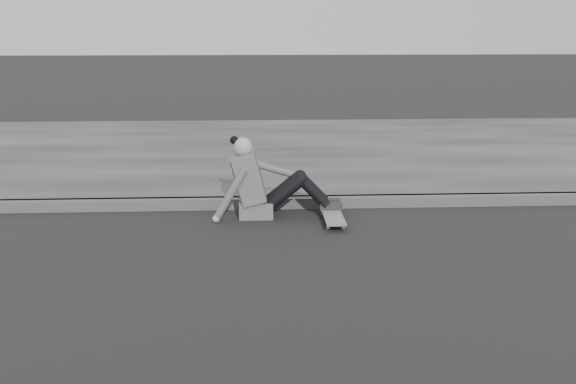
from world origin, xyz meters
name	(u,v)px	position (x,y,z in m)	size (l,w,h in m)	color
curb	(509,199)	(0.00, 2.58, 0.06)	(24.00, 0.16, 0.12)	#474747
sidewalk	(437,150)	(0.00, 5.60, 0.06)	(24.00, 6.00, 0.12)	#383838
skateboard	(332,215)	(-2.11, 2.01, 0.07)	(0.20, 0.78, 0.09)	#9C9C97
seated_woman	(262,184)	(-2.85, 2.26, 0.36)	(1.38, 0.46, 0.88)	#565659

